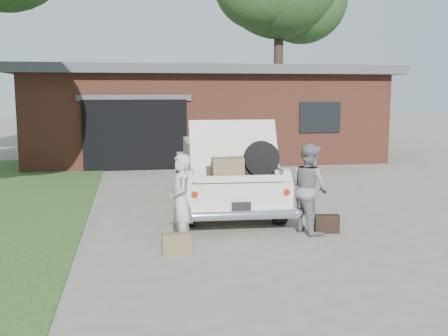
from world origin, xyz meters
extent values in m
plane|color=gray|center=(0.00, 0.00, 0.00)|extent=(90.00, 90.00, 0.00)
cube|color=brown|center=(1.00, 11.50, 1.50)|extent=(12.00, 7.00, 3.00)
cube|color=#4C4C51|center=(1.00, 11.50, 3.15)|extent=(12.80, 7.80, 0.30)
cube|color=black|center=(-1.50, 8.05, 1.10)|extent=(3.20, 0.30, 2.20)
cube|color=#4C4C51|center=(-1.50, 7.98, 2.25)|extent=(3.50, 0.12, 0.18)
cube|color=black|center=(4.50, 7.98, 1.60)|extent=(1.40, 0.08, 1.00)
cylinder|color=#38281E|center=(5.31, 15.92, 3.11)|extent=(0.44, 0.44, 6.22)
cube|color=beige|center=(0.31, 2.41, 0.60)|extent=(2.06, 4.89, 0.62)
cube|color=#AAAA95|center=(0.32, 2.70, 1.15)|extent=(1.68, 2.00, 0.50)
cube|color=black|center=(0.36, 3.61, 1.13)|extent=(1.49, 0.15, 0.42)
cube|color=black|center=(0.28, 1.79, 1.13)|extent=(1.49, 0.15, 0.42)
cylinder|color=black|center=(-0.62, 0.82, 0.32)|extent=(0.24, 0.64, 0.63)
cylinder|color=black|center=(1.07, 0.74, 0.32)|extent=(0.24, 0.64, 0.63)
cylinder|color=black|center=(-0.46, 4.08, 0.32)|extent=(0.24, 0.64, 0.63)
cylinder|color=black|center=(1.23, 4.00, 0.32)|extent=(0.24, 0.64, 0.63)
cylinder|color=silver|center=(0.19, -0.04, 0.38)|extent=(1.97, 0.27, 0.17)
cylinder|color=#A5140F|center=(-0.60, 0.07, 0.75)|extent=(0.12, 0.10, 0.12)
cylinder|color=#A5140F|center=(0.98, -0.01, 0.75)|extent=(0.12, 0.10, 0.12)
cube|color=black|center=(0.19, -0.05, 0.53)|extent=(0.33, 0.04, 0.16)
cube|color=black|center=(0.22, 0.59, 0.93)|extent=(1.54, 1.13, 0.04)
cube|color=beige|center=(-0.55, 0.63, 1.03)|extent=(0.11, 1.06, 0.17)
cube|color=beige|center=(0.98, 0.55, 1.03)|extent=(0.11, 1.06, 0.17)
cube|color=beige|center=(0.19, 0.06, 0.99)|extent=(1.54, 0.13, 0.12)
cube|color=beige|center=(0.23, 0.85, 1.43)|extent=(1.64, 0.65, 0.99)
cube|color=#432A1D|center=(-0.03, 0.68, 1.04)|extent=(0.58, 0.39, 0.18)
cube|color=brown|center=(0.01, 0.30, 1.14)|extent=(0.55, 0.38, 0.37)
cube|color=black|center=(0.40, 0.73, 1.04)|extent=(0.58, 0.40, 0.18)
cube|color=#91694A|center=(0.38, 0.74, 1.21)|extent=(0.51, 0.35, 0.17)
cylinder|color=black|center=(0.67, 0.52, 1.27)|extent=(0.64, 0.18, 0.63)
imported|color=beige|center=(-0.87, -0.40, 0.74)|extent=(0.39, 0.56, 1.48)
imported|color=slate|center=(1.42, 0.08, 0.78)|extent=(0.81, 0.91, 1.57)
cube|color=brown|center=(-0.98, -0.82, 0.17)|extent=(0.44, 0.17, 0.33)
cube|color=black|center=(1.71, -0.05, 0.16)|extent=(0.44, 0.20, 0.33)
camera|label=1|loc=(-1.60, -8.49, 2.46)|focal=42.00mm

